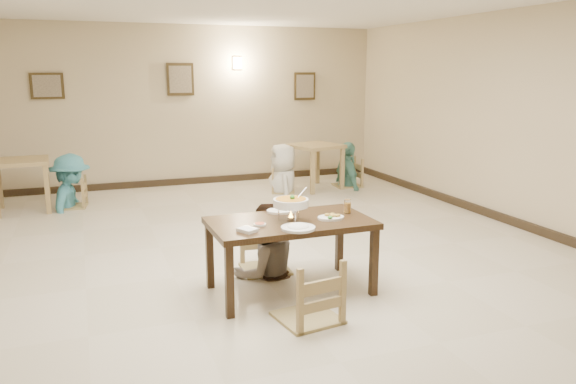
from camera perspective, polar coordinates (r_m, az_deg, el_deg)
name	(u,v)px	position (r m, az deg, el deg)	size (l,w,h in m)	color
floor	(254,268)	(6.35, -3.45, -7.69)	(10.00, 10.00, 0.00)	beige
wall_back	(176,106)	(10.87, -11.34, 8.52)	(10.00, 10.00, 0.00)	#C2B18F
wall_right	(546,122)	(8.11, 24.74, 6.45)	(10.00, 10.00, 0.00)	#C2B18F
baseboard_back	(179,182)	(11.03, -11.00, 1.03)	(8.00, 0.06, 0.12)	black
baseboard_right	(534,229)	(8.33, 23.72, -3.43)	(0.06, 10.00, 0.12)	black
picture_a	(47,86)	(10.69, -23.28, 9.87)	(0.55, 0.04, 0.45)	#312512
picture_b	(180,79)	(10.83, -10.88, 11.18)	(0.50, 0.04, 0.60)	#312512
picture_c	(305,86)	(11.52, 1.72, 10.69)	(0.45, 0.04, 0.55)	#312512
wall_sconce	(237,63)	(11.07, -5.18, 12.91)	(0.16, 0.05, 0.22)	#FFD88C
main_table	(290,228)	(5.49, 0.24, -3.69)	(1.58, 0.90, 0.74)	#312011
chair_far	(265,224)	(6.11, -2.36, -3.22)	(0.50, 0.50, 1.07)	tan
chair_near	(308,261)	(4.91, 2.02, -7.01)	(0.51, 0.51, 1.09)	tan
main_diner	(265,203)	(5.94, -2.35, -1.17)	(0.76, 0.59, 1.57)	gray
curry_warmer	(291,203)	(5.40, 0.29, -1.13)	(0.38, 0.34, 0.30)	silver
rice_plate_far	(282,210)	(5.78, -0.60, -1.87)	(0.32, 0.32, 0.07)	white
rice_plate_near	(298,228)	(5.16, 1.04, -3.63)	(0.32, 0.32, 0.07)	white
fried_plate	(331,217)	(5.52, 4.37, -2.54)	(0.27, 0.27, 0.06)	white
chili_dish	(260,224)	(5.28, -2.90, -3.30)	(0.12, 0.12, 0.03)	white
napkin_cutlery	(247,230)	(5.10, -4.15, -3.86)	(0.22, 0.26, 0.03)	white
drink_glass	(347,207)	(5.75, 6.05, -1.51)	(0.07, 0.07, 0.14)	white
bg_table_left	(21,168)	(9.62, -25.50, 2.17)	(0.86, 0.86, 0.82)	#9E8353
bg_table_right	(315,152)	(10.39, 2.79, 4.09)	(1.04, 1.04, 0.83)	#9E8353
bg_chair_lr	(70,179)	(9.61, -21.25, 1.24)	(0.44, 0.44, 0.93)	tan
bg_chair_rl	(283,168)	(10.12, -0.50, 2.41)	(0.41, 0.41, 0.87)	tan
bg_chair_rr	(348,160)	(10.68, 6.09, 3.27)	(0.48, 0.48, 1.02)	tan
bg_diner_b	(68,154)	(9.55, -21.44, 3.61)	(1.12, 0.64, 1.74)	teal
bg_diner_c	(283,144)	(10.06, -0.51, 4.90)	(0.86, 0.56, 1.75)	silver
bg_diner_d	(348,142)	(10.63, 6.13, 5.08)	(0.99, 0.41, 1.70)	#569B89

